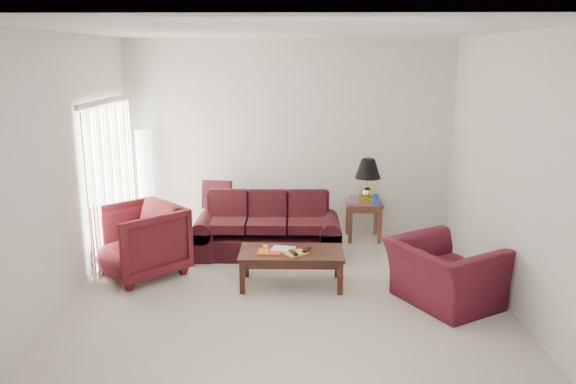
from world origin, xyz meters
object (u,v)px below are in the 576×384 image
object	(u,v)px
armchair_left	(139,241)
armchair_right	(444,273)
end_table	(363,220)
floor_lamp	(146,184)
sofa	(267,226)
coffee_table	(291,268)

from	to	relation	value
armchair_left	armchair_right	distance (m)	3.76
end_table	floor_lamp	bearing A→B (deg)	179.23
floor_lamp	armchair_right	distance (m)	4.64
armchair_left	floor_lamp	bearing A→B (deg)	147.18
sofa	floor_lamp	xyz separation A→B (m)	(-1.89, 0.77, 0.42)
sofa	armchair_right	xyz separation A→B (m)	(2.08, -1.57, -0.06)
coffee_table	armchair_right	bearing A→B (deg)	-20.31
floor_lamp	armchair_left	bearing A→B (deg)	-79.07
sofa	coffee_table	distance (m)	1.17
end_table	coffee_table	distance (m)	2.12
sofa	end_table	world-z (taller)	sofa
coffee_table	armchair_left	bearing A→B (deg)	165.99
sofa	end_table	bearing A→B (deg)	25.44
floor_lamp	end_table	bearing A→B (deg)	-0.77
armchair_left	coffee_table	distance (m)	1.98
armchair_left	armchair_right	xyz separation A→B (m)	(3.67, -0.79, -0.10)
armchair_left	sofa	bearing A→B (deg)	72.60
end_table	armchair_left	world-z (taller)	armchair_left
floor_lamp	coffee_table	xyz separation A→B (m)	(2.24, -1.87, -0.62)
armchair_right	coffee_table	size ratio (longest dim) A/B	0.87
armchair_right	coffee_table	xyz separation A→B (m)	(-1.73, 0.48, -0.14)
floor_lamp	sofa	bearing A→B (deg)	-22.10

